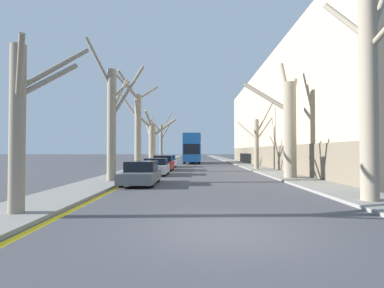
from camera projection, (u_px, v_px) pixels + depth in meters
name	position (u px, v px, depth m)	size (l,w,h in m)	color
ground_plane	(222.00, 231.00, 7.01)	(300.00, 300.00, 0.00)	#424247
sidewalk_left	(166.00, 160.00, 57.03)	(2.55, 120.00, 0.12)	gray
sidewalk_right	(228.00, 160.00, 56.97)	(2.55, 120.00, 0.12)	gray
building_facade_right	(302.00, 117.00, 35.67)	(10.08, 44.70, 11.78)	tan
kerb_line_stripe	(174.00, 161.00, 57.02)	(0.24, 120.00, 0.01)	yellow
street_tree_left_0	(22.00, 121.00, 8.61)	(1.63, 2.99, 5.46)	gray
street_tree_left_1	(113.00, 118.00, 17.80)	(3.29, 3.04, 8.42)	gray
street_tree_left_2	(137.00, 125.00, 27.07)	(3.92, 4.24, 9.10)	gray
street_tree_left_3	(152.00, 141.00, 35.92)	(4.33, 3.55, 6.58)	gray
street_tree_left_4	(161.00, 139.00, 44.25)	(3.46, 3.79, 7.73)	gray
street_tree_right_0	(368.00, 92.00, 10.71)	(2.05, 3.25, 7.88)	gray
street_tree_right_1	(288.00, 124.00, 19.89)	(3.80, 2.15, 8.15)	gray
street_tree_right_2	(257.00, 141.00, 29.09)	(3.80, 2.44, 6.65)	gray
double_decker_bus	(192.00, 147.00, 45.32)	(2.50, 10.03, 4.33)	#19519E
parked_car_0	(141.00, 173.00, 16.73)	(1.80, 4.35, 1.29)	#4C5156
parked_car_1	(156.00, 167.00, 23.27)	(1.86, 4.13, 1.29)	#9EA3AD
parked_car_2	(163.00, 163.00, 28.80)	(1.88, 4.44, 1.42)	maroon
parked_car_3	(168.00, 161.00, 34.37)	(1.78, 4.14, 1.36)	silver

